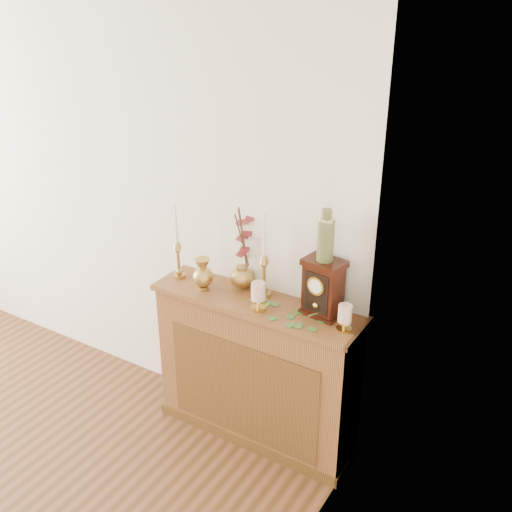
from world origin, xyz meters
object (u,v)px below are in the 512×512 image
Objects in this scene: bud_vase at (203,275)px; mantel_clock at (323,288)px; ginger_jar at (245,249)px; ceramic_vase at (326,238)px; candlestick_center at (264,269)px; candlestick_left at (178,254)px.

bud_vase is 0.71m from mantel_clock.
ginger_jar is at bearing 45.44° from bud_vase.
candlestick_center is at bearing 177.99° from ceramic_vase.
ceramic_vase is (0.70, 0.11, 0.34)m from bud_vase.
bud_vase is 0.28m from ginger_jar.
ceramic_vase is at bearing 3.49° from candlestick_left.
bud_vase is (-0.33, -0.12, -0.07)m from candlestick_center.
mantel_clock reaches higher than bud_vase.
candlestick_left is 0.55m from candlestick_center.
mantel_clock is at bearing 8.47° from bud_vase.
mantel_clock is (0.91, 0.05, 0.00)m from candlestick_left.
candlestick_center reaches higher than mantel_clock.
candlestick_center is 1.82× the size of ceramic_vase.
ginger_jar reaches higher than mantel_clock.
candlestick_center is 0.46m from ceramic_vase.
mantel_clock is at bearing -7.51° from ginger_jar.
bud_vase is 0.70× the size of ceramic_vase.
candlestick_left is 2.40× the size of bud_vase.
candlestick_left is 0.92× the size of candlestick_center.
ceramic_vase is (0.91, 0.06, 0.29)m from candlestick_left.
ginger_jar is 1.85× the size of ceramic_vase.
bud_vase is at bearing -134.56° from ginger_jar.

